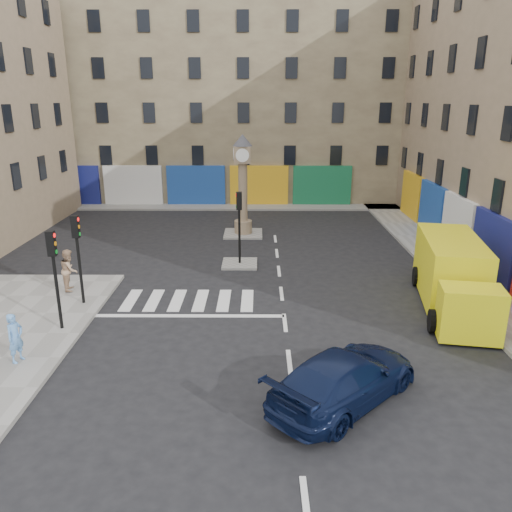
{
  "coord_description": "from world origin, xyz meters",
  "views": [
    {
      "loc": [
        -1.01,
        -16.55,
        8.28
      ],
      "look_at": [
        -1.13,
        3.21,
        2.0
      ],
      "focal_mm": 35.0,
      "sensor_mm": 36.0,
      "label": 1
    }
  ],
  "objects_px": {
    "yellow_van": "(453,275)",
    "pedestrian_blue": "(15,338)",
    "clock_pillar": "(243,179)",
    "pedestrian_tan": "(69,270)",
    "traffic_light_left_near": "(54,265)",
    "traffic_light_left_far": "(77,246)",
    "navy_sedan": "(345,378)",
    "traffic_light_island": "(239,216)"
  },
  "relations": [
    {
      "from": "yellow_van",
      "to": "navy_sedan",
      "type": "bearing_deg",
      "value": -118.54
    },
    {
      "from": "navy_sedan",
      "to": "yellow_van",
      "type": "bearing_deg",
      "value": -83.41
    },
    {
      "from": "navy_sedan",
      "to": "pedestrian_tan",
      "type": "bearing_deg",
      "value": 7.56
    },
    {
      "from": "pedestrian_blue",
      "to": "traffic_light_left_near",
      "type": "bearing_deg",
      "value": 8.75
    },
    {
      "from": "yellow_van",
      "to": "pedestrian_tan",
      "type": "xyz_separation_m",
      "value": [
        -16.33,
        1.27,
        -0.25
      ]
    },
    {
      "from": "traffic_light_left_near",
      "to": "yellow_van",
      "type": "distance_m",
      "value": 15.56
    },
    {
      "from": "traffic_light_left_near",
      "to": "yellow_van",
      "type": "relative_size",
      "value": 0.49
    },
    {
      "from": "yellow_van",
      "to": "pedestrian_blue",
      "type": "relative_size",
      "value": 4.62
    },
    {
      "from": "traffic_light_left_near",
      "to": "traffic_light_island",
      "type": "height_order",
      "value": "traffic_light_left_near"
    },
    {
      "from": "traffic_light_island",
      "to": "pedestrian_tan",
      "type": "xyz_separation_m",
      "value": [
        -7.34,
        -3.92,
        -1.52
      ]
    },
    {
      "from": "yellow_van",
      "to": "pedestrian_blue",
      "type": "xyz_separation_m",
      "value": [
        -15.77,
        -5.05,
        -0.35
      ]
    },
    {
      "from": "traffic_light_island",
      "to": "pedestrian_blue",
      "type": "distance_m",
      "value": 12.38
    },
    {
      "from": "traffic_light_left_far",
      "to": "yellow_van",
      "type": "xyz_separation_m",
      "value": [
        15.29,
        0.22,
        -1.29
      ]
    },
    {
      "from": "traffic_light_island",
      "to": "pedestrian_blue",
      "type": "xyz_separation_m",
      "value": [
        -6.78,
        -10.23,
        -1.62
      ]
    },
    {
      "from": "clock_pillar",
      "to": "pedestrian_tan",
      "type": "distance_m",
      "value": 12.58
    },
    {
      "from": "yellow_van",
      "to": "pedestrian_blue",
      "type": "height_order",
      "value": "yellow_van"
    },
    {
      "from": "clock_pillar",
      "to": "yellow_van",
      "type": "height_order",
      "value": "clock_pillar"
    },
    {
      "from": "traffic_light_left_far",
      "to": "yellow_van",
      "type": "height_order",
      "value": "traffic_light_left_far"
    },
    {
      "from": "traffic_light_left_far",
      "to": "clock_pillar",
      "type": "bearing_deg",
      "value": 61.06
    },
    {
      "from": "yellow_van",
      "to": "pedestrian_tan",
      "type": "height_order",
      "value": "yellow_van"
    },
    {
      "from": "pedestrian_blue",
      "to": "yellow_van",
      "type": "bearing_deg",
      "value": -52.29
    },
    {
      "from": "traffic_light_left_far",
      "to": "pedestrian_blue",
      "type": "relative_size",
      "value": 2.25
    },
    {
      "from": "traffic_light_island",
      "to": "navy_sedan",
      "type": "bearing_deg",
      "value": -74.3
    },
    {
      "from": "traffic_light_left_near",
      "to": "traffic_light_left_far",
      "type": "relative_size",
      "value": 1.0
    },
    {
      "from": "clock_pillar",
      "to": "pedestrian_blue",
      "type": "xyz_separation_m",
      "value": [
        -6.78,
        -16.23,
        -2.57
      ]
    },
    {
      "from": "pedestrian_blue",
      "to": "pedestrian_tan",
      "type": "relative_size",
      "value": 0.89
    },
    {
      "from": "traffic_light_island",
      "to": "pedestrian_blue",
      "type": "height_order",
      "value": "traffic_light_island"
    },
    {
      "from": "pedestrian_tan",
      "to": "pedestrian_blue",
      "type": "bearing_deg",
      "value": 172.1
    },
    {
      "from": "clock_pillar",
      "to": "yellow_van",
      "type": "xyz_separation_m",
      "value": [
        8.99,
        -11.18,
        -2.22
      ]
    },
    {
      "from": "clock_pillar",
      "to": "pedestrian_blue",
      "type": "relative_size",
      "value": 3.7
    },
    {
      "from": "pedestrian_tan",
      "to": "traffic_light_left_far",
      "type": "bearing_deg",
      "value": -157.91
    },
    {
      "from": "clock_pillar",
      "to": "pedestrian_tan",
      "type": "relative_size",
      "value": 3.3
    },
    {
      "from": "navy_sedan",
      "to": "yellow_van",
      "type": "xyz_separation_m",
      "value": [
        5.56,
        7.0,
        0.57
      ]
    },
    {
      "from": "navy_sedan",
      "to": "traffic_light_island",
      "type": "bearing_deg",
      "value": -29.22
    },
    {
      "from": "traffic_light_left_near",
      "to": "navy_sedan",
      "type": "height_order",
      "value": "traffic_light_left_near"
    },
    {
      "from": "clock_pillar",
      "to": "traffic_light_left_near",
      "type": "bearing_deg",
      "value": -114.55
    },
    {
      "from": "traffic_light_left_far",
      "to": "navy_sedan",
      "type": "distance_m",
      "value": 12.0
    },
    {
      "from": "traffic_light_left_far",
      "to": "traffic_light_island",
      "type": "distance_m",
      "value": 8.3
    },
    {
      "from": "yellow_van",
      "to": "pedestrian_blue",
      "type": "bearing_deg",
      "value": -152.32
    },
    {
      "from": "traffic_light_island",
      "to": "pedestrian_tan",
      "type": "height_order",
      "value": "traffic_light_island"
    },
    {
      "from": "clock_pillar",
      "to": "navy_sedan",
      "type": "relative_size",
      "value": 1.17
    },
    {
      "from": "yellow_van",
      "to": "pedestrian_blue",
      "type": "distance_m",
      "value": 16.56
    }
  ]
}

